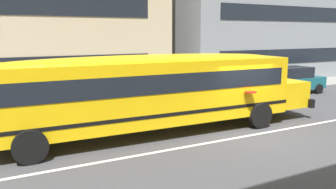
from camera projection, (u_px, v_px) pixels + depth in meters
The scene contains 5 objects.
ground_plane at pixel (256, 134), 13.04m from camera, with size 400.00×400.00×0.00m, color #424244.
sidewalk_far at pixel (154, 98), 20.37m from camera, with size 120.00×3.00×0.01m, color gray.
lane_centreline at pixel (256, 134), 13.03m from camera, with size 110.00×0.16×0.01m, color silver.
school_bus at pixel (154, 87), 12.94m from camera, with size 13.09×3.28×2.91m.
parked_car_teal_far_corner at pixel (292, 80), 21.76m from camera, with size 3.95×1.98×1.64m.
Camera 1 is at (-8.89, -9.49, 3.69)m, focal length 37.84 mm.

